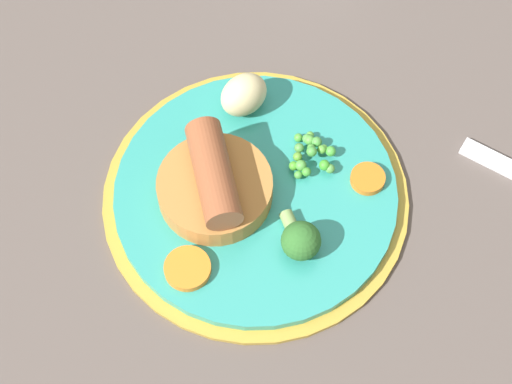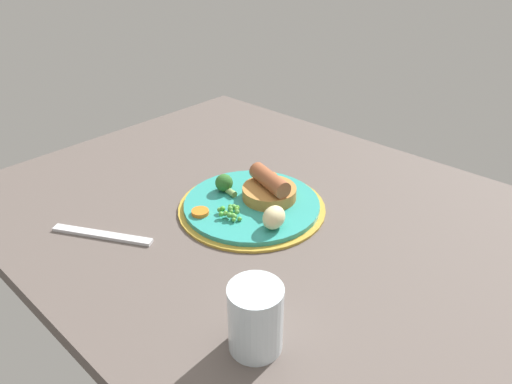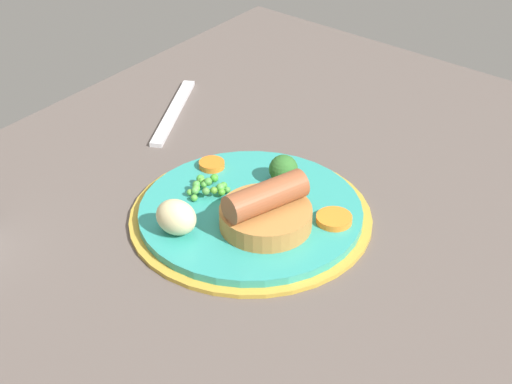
% 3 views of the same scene
% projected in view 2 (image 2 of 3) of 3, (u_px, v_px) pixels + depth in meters
% --- Properties ---
extents(dining_table, '(1.10, 0.80, 0.03)m').
position_uv_depth(dining_table, '(276.00, 221.00, 0.83)').
color(dining_table, '#564C47').
rests_on(dining_table, ground).
extents(dinner_plate, '(0.27, 0.27, 0.01)m').
position_uv_depth(dinner_plate, '(252.00, 206.00, 0.84)').
color(dinner_plate, '#B79333').
rests_on(dinner_plate, dining_table).
extents(sausage_pudding, '(0.10, 0.10, 0.05)m').
position_uv_depth(sausage_pudding, '(269.00, 189.00, 0.84)').
color(sausage_pudding, '#AD7538').
rests_on(sausage_pudding, dinner_plate).
extents(pea_pile, '(0.05, 0.04, 0.02)m').
position_uv_depth(pea_pile, '(231.00, 212.00, 0.79)').
color(pea_pile, green).
rests_on(pea_pile, dinner_plate).
extents(broccoli_floret_near, '(0.05, 0.03, 0.03)m').
position_uv_depth(broccoli_floret_near, '(225.00, 184.00, 0.86)').
color(broccoli_floret_near, '#2D6628').
rests_on(broccoli_floret_near, dinner_plate).
extents(potato_chunk_1, '(0.04, 0.05, 0.04)m').
position_uv_depth(potato_chunk_1, '(274.00, 217.00, 0.76)').
color(potato_chunk_1, beige).
rests_on(potato_chunk_1, dinner_plate).
extents(carrot_slice_1, '(0.04, 0.04, 0.01)m').
position_uv_depth(carrot_slice_1, '(200.00, 212.00, 0.80)').
color(carrot_slice_1, orange).
rests_on(carrot_slice_1, dinner_plate).
extents(carrot_slice_4, '(0.04, 0.04, 0.01)m').
position_uv_depth(carrot_slice_4, '(268.00, 177.00, 0.91)').
color(carrot_slice_4, orange).
rests_on(carrot_slice_4, dinner_plate).
extents(fork, '(0.17, 0.10, 0.01)m').
position_uv_depth(fork, '(102.00, 235.00, 0.77)').
color(fork, silver).
rests_on(fork, dining_table).
extents(drinking_glass, '(0.07, 0.07, 0.09)m').
position_uv_depth(drinking_glass, '(255.00, 318.00, 0.55)').
color(drinking_glass, silver).
rests_on(drinking_glass, dining_table).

